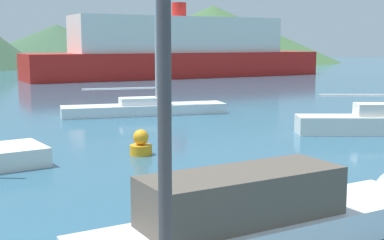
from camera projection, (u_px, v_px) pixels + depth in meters
The scene contains 8 objects.
streetlamp at pixel (164, 75), 4.47m from camera, with size 0.34×0.34×4.37m.
motorboat_near at pixel (292, 223), 10.05m from camera, with size 8.73×3.52×2.06m.
sailboat_inner at pixel (145, 107), 29.09m from camera, with size 8.91×1.79×11.24m.
sailboat_middle at pixel (380, 122), 22.98m from camera, with size 7.22×3.49×8.89m.
ferry_distant at pixel (179, 51), 60.52m from camera, with size 35.10×13.00×8.31m.
buoy_marker at pixel (141, 144), 18.68m from camera, with size 0.78×0.78×0.90m.
hill_east at pixel (57, 44), 100.12m from camera, with size 35.61×35.61×7.22m.
hill_far_east at pixel (213, 34), 109.02m from camera, with size 51.19×51.19×11.29m.
Camera 1 is at (-5.94, -3.80, 3.91)m, focal length 50.00 mm.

